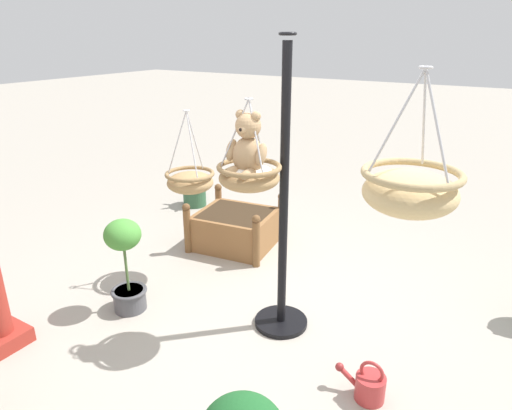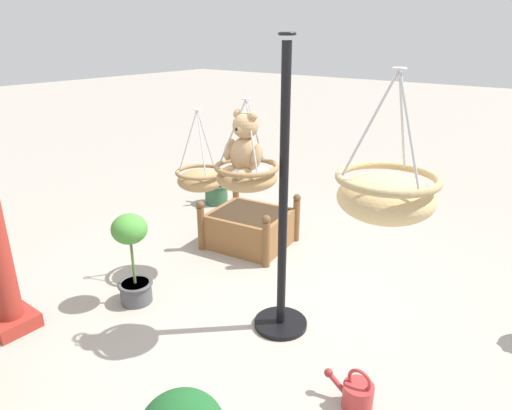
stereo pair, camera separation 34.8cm
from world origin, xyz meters
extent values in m
plane|color=#A8A093|center=(0.00, 0.00, 0.00)|extent=(40.00, 40.00, 0.00)
cylinder|color=black|center=(-0.23, 0.04, 1.12)|extent=(0.07, 0.07, 2.25)
cylinder|color=black|center=(-0.23, 0.04, 0.02)|extent=(0.44, 0.44, 0.04)
torus|color=black|center=(-0.23, 0.04, 2.29)|extent=(0.12, 0.12, 0.02)
ellipsoid|color=#A37F51|center=(-0.08, 0.29, 1.33)|extent=(0.44, 0.44, 0.18)
torus|color=olive|center=(-0.08, 0.29, 1.41)|extent=(0.46, 0.46, 0.04)
ellipsoid|color=silver|center=(-0.08, 0.29, 1.35)|extent=(0.38, 0.38, 0.14)
cylinder|color=#B7B7BC|center=(0.01, 0.34, 1.65)|extent=(0.19, 0.12, 0.48)
cylinder|color=#B7B7BC|center=(-0.17, 0.34, 1.65)|extent=(0.19, 0.12, 0.48)
cylinder|color=#B7B7BC|center=(-0.08, 0.19, 1.65)|extent=(0.01, 0.21, 0.48)
torus|color=#B7B7BC|center=(-0.08, 0.29, 1.88)|extent=(0.06, 0.06, 0.01)
ellipsoid|color=tan|center=(-0.08, 0.30, 1.49)|extent=(0.23, 0.20, 0.27)
sphere|color=tan|center=(-0.08, 0.30, 1.70)|extent=(0.21, 0.21, 0.18)
ellipsoid|color=tan|center=(-0.08, 0.36, 1.69)|extent=(0.09, 0.08, 0.06)
sphere|color=black|center=(-0.08, 0.39, 1.69)|extent=(0.03, 0.03, 0.03)
sphere|color=tan|center=(-0.14, 0.30, 1.77)|extent=(0.07, 0.07, 0.07)
sphere|color=tan|center=(-0.02, 0.30, 1.77)|extent=(0.07, 0.07, 0.07)
ellipsoid|color=tan|center=(-0.20, 0.33, 1.52)|extent=(0.07, 0.13, 0.17)
ellipsoid|color=tan|center=(0.04, 0.33, 1.52)|extent=(0.07, 0.13, 0.17)
ellipsoid|color=tan|center=(-0.15, 0.39, 1.39)|extent=(0.08, 0.16, 0.08)
ellipsoid|color=tan|center=(-0.02, 0.39, 1.39)|extent=(0.08, 0.16, 0.08)
ellipsoid|color=tan|center=(-1.29, 0.77, 1.58)|extent=(0.45, 0.45, 0.21)
torus|color=tan|center=(-1.29, 0.77, 1.68)|extent=(0.47, 0.47, 0.04)
cylinder|color=#B7B7BC|center=(-1.20, 0.82, 1.92)|extent=(0.19, 0.12, 0.48)
cylinder|color=#B7B7BC|center=(-1.38, 0.82, 1.92)|extent=(0.19, 0.12, 0.48)
cylinder|color=#B7B7BC|center=(-1.29, 0.67, 1.92)|extent=(0.01, 0.22, 0.48)
torus|color=#B7B7BC|center=(-1.29, 0.77, 2.16)|extent=(0.06, 0.06, 0.01)
ellipsoid|color=#A37F51|center=(0.90, -0.23, 0.98)|extent=(0.43, 0.43, 0.19)
torus|color=olive|center=(0.90, -0.23, 1.07)|extent=(0.46, 0.46, 0.04)
cylinder|color=#B7B7BC|center=(0.99, -0.18, 1.36)|extent=(0.19, 0.12, 0.59)
cylinder|color=#B7B7BC|center=(0.82, -0.18, 1.36)|extent=(0.19, 0.12, 0.59)
cylinder|color=#B7B7BC|center=(0.90, -0.33, 1.36)|extent=(0.01, 0.21, 0.59)
torus|color=#B7B7BC|center=(0.90, -0.23, 1.65)|extent=(0.06, 0.06, 0.01)
cube|color=#9E2D23|center=(1.50, 1.42, 0.06)|extent=(0.34, 0.34, 0.12)
cube|color=olive|center=(0.93, -1.02, 0.20)|extent=(0.92, 0.84, 0.40)
cube|color=#382819|center=(0.93, -1.02, 0.37)|extent=(0.81, 0.74, 0.06)
cylinder|color=brown|center=(0.47, -0.71, 0.25)|extent=(0.08, 0.08, 0.50)
cylinder|color=brown|center=(1.29, -0.60, 0.25)|extent=(0.08, 0.08, 0.50)
cylinder|color=brown|center=(0.57, -1.44, 0.25)|extent=(0.08, 0.08, 0.50)
cylinder|color=brown|center=(1.39, -1.33, 0.25)|extent=(0.08, 0.08, 0.50)
sphere|color=brown|center=(0.47, -0.71, 0.53)|extent=(0.09, 0.09, 0.09)
sphere|color=brown|center=(1.29, -0.60, 0.53)|extent=(0.09, 0.09, 0.09)
sphere|color=brown|center=(0.57, -1.44, 0.53)|extent=(0.09, 0.09, 0.09)
sphere|color=brown|center=(1.39, -1.33, 0.53)|extent=(0.09, 0.09, 0.09)
cylinder|color=#2D5638|center=(2.15, -1.79, 0.14)|extent=(0.32, 0.32, 0.28)
torus|color=#294E32|center=(2.15, -1.79, 0.27)|extent=(0.35, 0.35, 0.03)
cylinder|color=#382819|center=(2.15, -1.79, 0.27)|extent=(0.28, 0.28, 0.03)
ellipsoid|color=#38843D|center=(2.26, -1.78, 0.36)|extent=(0.24, 0.06, 0.14)
ellipsoid|color=#38843D|center=(2.20, -1.70, 0.35)|extent=(0.15, 0.23, 0.16)
ellipsoid|color=#38843D|center=(2.08, -1.71, 0.36)|extent=(0.20, 0.20, 0.15)
ellipsoid|color=#38843D|center=(2.05, -1.84, 0.36)|extent=(0.24, 0.15, 0.13)
ellipsoid|color=#38843D|center=(2.18, -1.88, 0.35)|extent=(0.12, 0.22, 0.18)
cylinder|color=#4C4C51|center=(1.01, 0.54, 0.10)|extent=(0.28, 0.28, 0.19)
torus|color=#444449|center=(1.01, 0.54, 0.18)|extent=(0.31, 0.31, 0.03)
cylinder|color=#382819|center=(1.01, 0.54, 0.18)|extent=(0.25, 0.25, 0.03)
cylinder|color=#4C6B38|center=(1.01, 0.54, 0.39)|extent=(0.02, 0.02, 0.41)
ellipsoid|color=#478E38|center=(1.01, 0.54, 0.72)|extent=(0.31, 0.31, 0.26)
cylinder|color=#B23333|center=(-1.13, 0.46, 0.09)|extent=(0.20, 0.20, 0.18)
cylinder|color=#B23333|center=(-0.99, 0.46, 0.11)|extent=(0.17, 0.04, 0.14)
sphere|color=maroon|center=(-0.91, 0.46, 0.16)|extent=(0.06, 0.06, 0.06)
torus|color=#B23333|center=(-1.13, 0.46, 0.22)|extent=(0.16, 0.02, 0.16)
camera|label=1|loc=(-1.73, 2.89, 2.30)|focal=31.84mm
camera|label=2|loc=(-2.02, 2.69, 2.30)|focal=31.84mm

